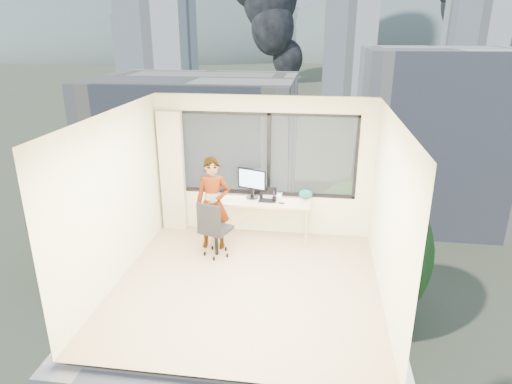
% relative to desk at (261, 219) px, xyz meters
% --- Properties ---
extents(floor, '(4.00, 4.00, 0.01)m').
position_rel_desk_xyz_m(floor, '(0.00, -1.66, -0.38)').
color(floor, tan).
rests_on(floor, ground).
extents(ceiling, '(4.00, 4.00, 0.01)m').
position_rel_desk_xyz_m(ceiling, '(0.00, -1.66, 2.23)').
color(ceiling, white).
rests_on(ceiling, ground).
extents(wall_front, '(4.00, 0.01, 2.60)m').
position_rel_desk_xyz_m(wall_front, '(0.00, -3.66, 0.93)').
color(wall_front, '#F5F1BE').
rests_on(wall_front, ground).
extents(wall_left, '(0.01, 4.00, 2.60)m').
position_rel_desk_xyz_m(wall_left, '(-2.00, -1.66, 0.93)').
color(wall_left, '#F5F1BE').
rests_on(wall_left, ground).
extents(wall_right, '(0.01, 4.00, 2.60)m').
position_rel_desk_xyz_m(wall_right, '(2.00, -1.66, 0.93)').
color(wall_right, '#F5F1BE').
rests_on(wall_right, ground).
extents(window_wall, '(3.30, 0.16, 1.55)m').
position_rel_desk_xyz_m(window_wall, '(0.05, 0.34, 1.15)').
color(window_wall, black).
rests_on(window_wall, ground).
extents(curtain, '(0.45, 0.14, 2.30)m').
position_rel_desk_xyz_m(curtain, '(-1.72, 0.22, 0.77)').
color(curtain, beige).
rests_on(curtain, floor).
extents(desk, '(1.80, 0.60, 0.75)m').
position_rel_desk_xyz_m(desk, '(0.00, 0.00, 0.00)').
color(desk, beige).
rests_on(desk, floor).
extents(chair, '(0.67, 0.67, 1.03)m').
position_rel_desk_xyz_m(chair, '(-0.67, -0.78, 0.14)').
color(chair, black).
rests_on(chair, floor).
extents(person, '(0.63, 0.44, 1.65)m').
position_rel_desk_xyz_m(person, '(-0.79, -0.47, 0.45)').
color(person, '#2D2D33').
rests_on(person, floor).
extents(monitor, '(0.58, 0.30, 0.57)m').
position_rel_desk_xyz_m(monitor, '(-0.18, 0.10, 0.66)').
color(monitor, black).
rests_on(monitor, desk).
extents(game_console, '(0.35, 0.31, 0.07)m').
position_rel_desk_xyz_m(game_console, '(0.20, 0.18, 0.41)').
color(game_console, white).
rests_on(game_console, desk).
extents(laptop, '(0.32, 0.34, 0.21)m').
position_rel_desk_xyz_m(laptop, '(0.12, 0.00, 0.48)').
color(laptop, black).
rests_on(laptop, desk).
extents(cellphone, '(0.11, 0.07, 0.01)m').
position_rel_desk_xyz_m(cellphone, '(0.38, -0.10, 0.38)').
color(cellphone, black).
rests_on(cellphone, desk).
extents(pen_cup, '(0.09, 0.09, 0.09)m').
position_rel_desk_xyz_m(pen_cup, '(0.24, -0.02, 0.42)').
color(pen_cup, black).
rests_on(pen_cup, desk).
extents(handbag, '(0.26, 0.17, 0.19)m').
position_rel_desk_xyz_m(handbag, '(0.80, 0.19, 0.47)').
color(handbag, '#0E5447').
rests_on(handbag, desk).
extents(exterior_ground, '(400.00, 400.00, 0.04)m').
position_rel_desk_xyz_m(exterior_ground, '(0.00, 118.34, -14.38)').
color(exterior_ground, '#515B3D').
rests_on(exterior_ground, ground).
extents(near_bldg_a, '(16.00, 12.00, 14.00)m').
position_rel_desk_xyz_m(near_bldg_a, '(-9.00, 28.34, -7.38)').
color(near_bldg_a, '#C1B5A1').
rests_on(near_bldg_a, exterior_ground).
extents(near_bldg_b, '(14.00, 13.00, 16.00)m').
position_rel_desk_xyz_m(near_bldg_b, '(12.00, 36.34, -6.38)').
color(near_bldg_b, white).
rests_on(near_bldg_b, exterior_ground).
extents(far_tower_a, '(14.00, 14.00, 28.00)m').
position_rel_desk_xyz_m(far_tower_a, '(-35.00, 93.34, -0.38)').
color(far_tower_a, silver).
rests_on(far_tower_a, exterior_ground).
extents(far_tower_b, '(13.00, 13.00, 30.00)m').
position_rel_desk_xyz_m(far_tower_b, '(8.00, 118.34, 0.62)').
color(far_tower_b, silver).
rests_on(far_tower_b, exterior_ground).
extents(far_tower_c, '(15.00, 15.00, 26.00)m').
position_rel_desk_xyz_m(far_tower_c, '(45.00, 138.34, -1.38)').
color(far_tower_c, silver).
rests_on(far_tower_c, exterior_ground).
extents(far_tower_d, '(16.00, 14.00, 22.00)m').
position_rel_desk_xyz_m(far_tower_d, '(-60.00, 148.34, -3.38)').
color(far_tower_d, silver).
rests_on(far_tower_d, exterior_ground).
extents(hill_a, '(288.00, 216.00, 90.00)m').
position_rel_desk_xyz_m(hill_a, '(-120.00, 318.34, -14.38)').
color(hill_a, slate).
rests_on(hill_a, exterior_ground).
extents(hill_b, '(300.00, 220.00, 96.00)m').
position_rel_desk_xyz_m(hill_b, '(100.00, 318.34, -14.38)').
color(hill_b, slate).
rests_on(hill_b, exterior_ground).
extents(tree_a, '(7.00, 7.00, 8.00)m').
position_rel_desk_xyz_m(tree_a, '(-16.00, 20.34, -10.38)').
color(tree_a, '#29511B').
rests_on(tree_a, exterior_ground).
extents(tree_b, '(7.60, 7.60, 9.00)m').
position_rel_desk_xyz_m(tree_b, '(4.00, 16.34, -9.88)').
color(tree_b, '#29511B').
rests_on(tree_b, exterior_ground).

